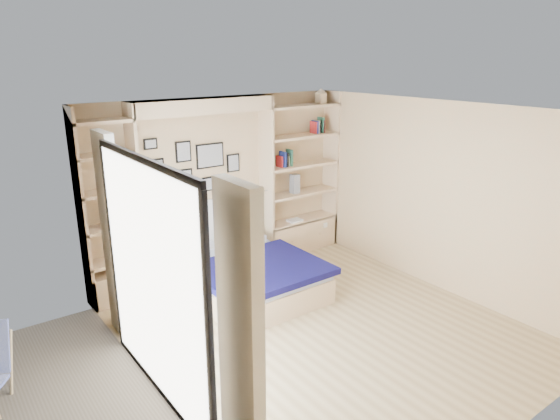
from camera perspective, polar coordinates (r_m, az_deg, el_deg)
ground at (r=5.98m, az=4.64°, el=-13.26°), size 4.50×4.50×0.00m
room_shell at (r=6.47m, az=-6.60°, el=-0.42°), size 4.50×4.50×4.50m
bed at (r=6.68m, az=-3.83°, el=-7.29°), size 1.57×1.93×1.07m
photo_gallery at (r=6.91m, az=-10.16°, el=5.08°), size 1.48×0.02×0.82m
reading_lamps at (r=6.91m, az=-7.99°, el=0.87°), size 1.92×0.12×0.15m
shelf_decor at (r=7.57m, az=0.93°, el=7.07°), size 3.54×0.23×2.03m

